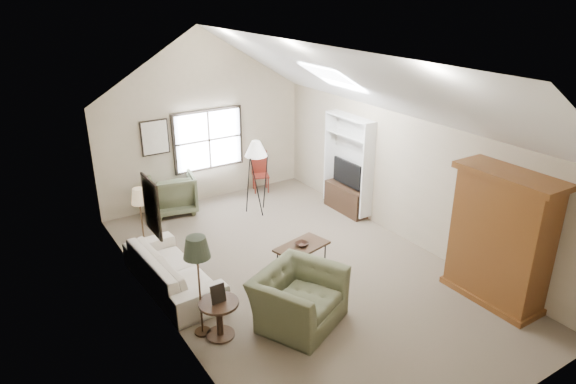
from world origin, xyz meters
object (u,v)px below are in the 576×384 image
armchair_far (172,193)px  side_table (220,319)px  armoire (501,238)px  coffee_table (302,258)px  side_chair (261,172)px  sofa (173,270)px  armchair_near (298,298)px

armchair_far → side_table: size_ratio=1.69×
armoire → coffee_table: 3.33m
armoire → armchair_far: size_ratio=2.23×
coffee_table → side_chair: (1.26, 3.68, 0.25)m
side_chair → sofa: bearing=-117.6°
coffee_table → side_table: 2.24m
side_table → sofa: bearing=93.6°
armchair_near → sofa: bearing=97.5°
armoire → armchair_far: bearing=117.3°
armchair_near → side_table: armchair_near is taller
coffee_table → armchair_far: bearing=105.4°
sofa → side_chair: (3.42, 2.98, 0.16)m
armchair_far → coffee_table: armchair_far is taller
armchair_near → side_table: bearing=138.4°
sofa → coffee_table: 2.27m
armchair_far → sofa: bearing=80.4°
armchair_far → coffee_table: 3.83m
armchair_near → side_table: 1.21m
armchair_near → side_chair: 5.37m
armoire → side_chair: 6.19m
sofa → side_table: bearing=-179.5°
armchair_far → coffee_table: (1.01, -3.68, -0.20)m
armchair_far → armoire: bearing=128.6°
armoire → side_chair: (-0.87, 6.10, -0.60)m
armoire → side_table: bearing=160.1°
armchair_near → side_chair: (2.16, 4.92, 0.08)m
armchair_near → side_chair: size_ratio=1.30×
sofa → armchair_far: armchair_far is taller
armoire → side_chair: size_ratio=2.22×
armoire → sofa: bearing=144.0°
side_chair → armchair_near: bearing=-92.5°
armchair_near → coffee_table: 1.54m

